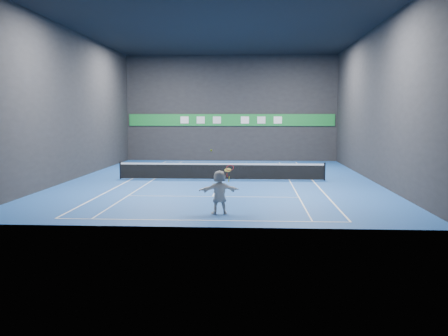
# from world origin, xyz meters

# --- Properties ---
(ground) EXTENTS (26.00, 26.00, 0.00)m
(ground) POSITION_xyz_m (0.00, 0.00, 0.00)
(ground) COLOR #1B4999
(ground) RESTS_ON ground
(ceiling) EXTENTS (26.00, 26.00, 0.00)m
(ceiling) POSITION_xyz_m (0.00, 0.00, 9.00)
(ceiling) COLOR black
(ceiling) RESTS_ON ground
(wall_back) EXTENTS (18.00, 0.10, 9.00)m
(wall_back) POSITION_xyz_m (0.00, 13.00, 4.50)
(wall_back) COLOR black
(wall_back) RESTS_ON ground
(wall_front) EXTENTS (18.00, 0.10, 9.00)m
(wall_front) POSITION_xyz_m (0.00, -13.00, 4.50)
(wall_front) COLOR black
(wall_front) RESTS_ON ground
(wall_left) EXTENTS (0.10, 26.00, 9.00)m
(wall_left) POSITION_xyz_m (-9.00, 0.00, 4.50)
(wall_left) COLOR black
(wall_left) RESTS_ON ground
(wall_right) EXTENTS (0.10, 26.00, 9.00)m
(wall_right) POSITION_xyz_m (9.00, 0.00, 4.50)
(wall_right) COLOR black
(wall_right) RESTS_ON ground
(baseline_near) EXTENTS (10.98, 0.08, 0.01)m
(baseline_near) POSITION_xyz_m (0.00, -11.89, 0.00)
(baseline_near) COLOR white
(baseline_near) RESTS_ON ground
(baseline_far) EXTENTS (10.98, 0.08, 0.01)m
(baseline_far) POSITION_xyz_m (0.00, 11.89, 0.00)
(baseline_far) COLOR white
(baseline_far) RESTS_ON ground
(sideline_doubles_left) EXTENTS (0.08, 23.78, 0.01)m
(sideline_doubles_left) POSITION_xyz_m (-5.49, 0.00, 0.00)
(sideline_doubles_left) COLOR white
(sideline_doubles_left) RESTS_ON ground
(sideline_doubles_right) EXTENTS (0.08, 23.78, 0.01)m
(sideline_doubles_right) POSITION_xyz_m (5.49, 0.00, 0.00)
(sideline_doubles_right) COLOR white
(sideline_doubles_right) RESTS_ON ground
(sideline_singles_left) EXTENTS (0.06, 23.78, 0.01)m
(sideline_singles_left) POSITION_xyz_m (-4.11, 0.00, 0.00)
(sideline_singles_left) COLOR white
(sideline_singles_left) RESTS_ON ground
(sideline_singles_right) EXTENTS (0.06, 23.78, 0.01)m
(sideline_singles_right) POSITION_xyz_m (4.11, 0.00, 0.00)
(sideline_singles_right) COLOR white
(sideline_singles_right) RESTS_ON ground
(service_line_near) EXTENTS (8.23, 0.06, 0.01)m
(service_line_near) POSITION_xyz_m (0.00, -6.40, 0.00)
(service_line_near) COLOR white
(service_line_near) RESTS_ON ground
(service_line_far) EXTENTS (8.23, 0.06, 0.01)m
(service_line_far) POSITION_xyz_m (0.00, 6.40, 0.00)
(service_line_far) COLOR white
(service_line_far) RESTS_ON ground
(center_service_line) EXTENTS (0.06, 12.80, 0.01)m
(center_service_line) POSITION_xyz_m (0.00, 0.00, 0.00)
(center_service_line) COLOR white
(center_service_line) RESTS_ON ground
(player) EXTENTS (1.68, 0.85, 1.73)m
(player) POSITION_xyz_m (0.61, -10.59, 0.87)
(player) COLOR silver
(player) RESTS_ON ground
(tennis_ball) EXTENTS (0.07, 0.07, 0.07)m
(tennis_ball) POSITION_xyz_m (0.29, -10.51, 2.50)
(tennis_ball) COLOR #A7D223
(tennis_ball) RESTS_ON player
(tennis_net) EXTENTS (12.50, 0.10, 1.07)m
(tennis_net) POSITION_xyz_m (0.00, 0.00, 0.54)
(tennis_net) COLOR black
(tennis_net) RESTS_ON ground
(sponsor_banner) EXTENTS (17.64, 0.11, 1.00)m
(sponsor_banner) POSITION_xyz_m (0.00, 12.93, 3.50)
(sponsor_banner) COLOR #1B7F33
(sponsor_banner) RESTS_ON wall_back
(tennis_racket) EXTENTS (0.48, 0.33, 0.73)m
(tennis_racket) POSITION_xyz_m (1.00, -10.54, 1.75)
(tennis_racket) COLOR red
(tennis_racket) RESTS_ON player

